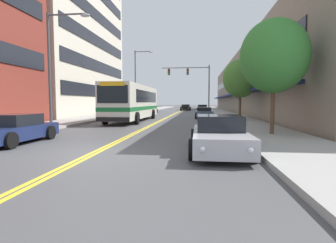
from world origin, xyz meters
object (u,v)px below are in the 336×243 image
Objects in this scene: car_dark_grey_parked_right_mid at (202,108)px; street_tree_right_near at (274,56)px; street_lamp_left_near at (56,60)px; car_white_moving_lead at (187,107)px; car_silver_parked_right_foreground at (219,135)px; city_bus at (134,101)px; car_slate_blue_parked_right_far at (204,113)px; fire_hydrant at (237,121)px; traffic_signal_mast at (193,79)px; car_charcoal_parked_left_mid at (149,110)px; street_lamp_left_far at (138,77)px; street_tree_right_mid at (240,78)px; car_black_moving_second at (186,108)px; car_navy_parked_left_near at (12,130)px.

car_dark_grey_parked_right_mid is 35.96m from street_tree_right_near.
car_white_moving_lead is at bearing 83.68° from street_lamp_left_near.
street_tree_right_near is (2.96, 4.31, 3.44)m from car_silver_parked_right_foreground.
street_lamp_left_near is (-2.33, -9.58, 2.44)m from city_bus.
car_slate_blue_parked_right_far reaches higher than fire_hydrant.
street_lamp_left_near reaches higher than car_slate_blue_parked_right_far.
car_charcoal_parked_left_mid is at bearing 169.71° from traffic_signal_mast.
traffic_signal_mast reaches higher than street_tree_right_near.
car_silver_parked_right_foreground is at bearing -86.34° from car_white_moving_lead.
city_bus reaches higher than car_white_moving_lead.
car_white_moving_lead is at bearing 94.75° from traffic_signal_mast.
car_dark_grey_parked_right_mid reaches higher than fire_hydrant.
city_bus is at bearing -94.57° from car_white_moving_lead.
car_dark_grey_parked_right_mid is 33.03m from fire_hydrant.
car_charcoal_parked_left_mid is (-1.72, 17.22, -1.27)m from city_bus.
car_silver_parked_right_foreground is 20.04m from car_slate_blue_parked_right_far.
car_silver_parked_right_foreground is 29.18m from street_lamp_left_far.
street_lamp_left_far is at bearing -153.72° from traffic_signal_mast.
traffic_signal_mast reaches higher than street_tree_right_mid.
car_slate_blue_parked_right_far is 6.18m from street_tree_right_mid.
car_white_moving_lead is 49.53m from fire_hydrant.
traffic_signal_mast reaches higher than car_black_moving_second.
street_lamp_left_far reaches higher than car_silver_parked_right_foreground.
street_tree_right_near is at bearing -5.99° from street_lamp_left_near.
street_lamp_left_far is (-9.22, 7.22, 4.74)m from car_slate_blue_parked_right_far.
city_bus is 14.30m from car_navy_parked_left_near.
car_charcoal_parked_left_mid is 0.51× the size of street_lamp_left_far.
city_bus reaches higher than car_black_moving_second.
car_silver_parked_right_foreground is 1.09× the size of car_slate_blue_parked_right_far.
street_tree_right_mid is at bearing -77.87° from car_black_moving_second.
street_lamp_left_far is 10.48× the size of fire_hydrant.
car_slate_blue_parked_right_far is at bearing 90.22° from car_silver_parked_right_foreground.
car_silver_parked_right_foreground reaches higher than car_black_moving_second.
car_charcoal_parked_left_mid is 24.37m from car_white_moving_lead.
traffic_signal_mast is at bearing 92.78° from car_silver_parked_right_foreground.
car_charcoal_parked_left_mid is at bearing 124.61° from car_slate_blue_parked_right_far.
street_tree_right_mid is (0.21, 11.75, -0.04)m from street_tree_right_near.
car_silver_parked_right_foreground is at bearing -89.78° from car_slate_blue_parked_right_far.
car_slate_blue_parked_right_far is (8.52, -12.35, -0.01)m from car_charcoal_parked_left_mid.
street_tree_right_mid reaches higher than fire_hydrant.
street_tree_right_near is 4.57m from fire_hydrant.
car_white_moving_lead is 0.49× the size of street_lamp_left_far.
car_white_moving_lead is 0.60× the size of traffic_signal_mast.
car_navy_parked_left_near reaches higher than car_slate_blue_parked_right_far.
car_dark_grey_parked_right_mid is 0.84× the size of street_tree_right_near.
car_navy_parked_left_near is at bearing -103.56° from traffic_signal_mast.
street_tree_right_mid is (12.47, -11.21, -1.32)m from street_lamp_left_far.
street_tree_right_mid reaches higher than car_white_moving_lead.
car_charcoal_parked_left_mid is 27.37m from fire_hydrant.
street_tree_right_mid is at bearing -54.22° from car_charcoal_parked_left_mid.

